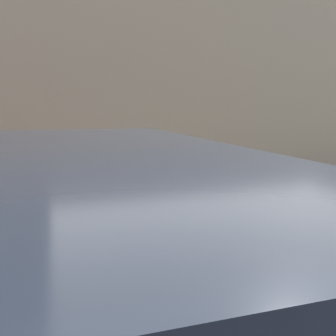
# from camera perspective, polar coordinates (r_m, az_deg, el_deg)

# --- Properties ---
(sidewalk) EXTENTS (24.00, 2.80, 0.14)m
(sidewalk) POSITION_cam_1_polar(r_m,az_deg,el_deg) (4.21, -0.67, -16.59)
(sidewalk) COLOR #BCB7AD
(sidewalk) RESTS_ON ground_plane
(building_facade) EXTENTS (24.00, 0.30, 5.84)m
(building_facade) POSITION_cam_1_polar(r_m,az_deg,el_deg) (6.54, -8.89, 18.26)
(building_facade) COLOR tan
(building_facade) RESTS_ON ground_plane
(parking_meter) EXTENTS (0.20, 0.13, 1.62)m
(parking_meter) POSITION_cam_1_polar(r_m,az_deg,el_deg) (2.89, 0.00, -3.23)
(parking_meter) COLOR slate
(parking_meter) RESTS_ON sidewalk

